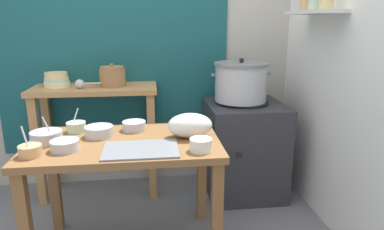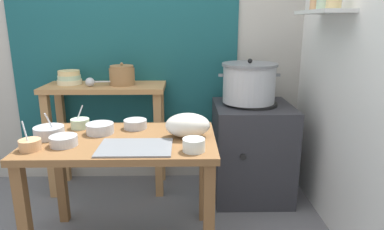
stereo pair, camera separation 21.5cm
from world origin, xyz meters
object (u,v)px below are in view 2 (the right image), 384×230
object	(u,v)px
steamer_pot	(249,83)
prep_bowl_4	(30,144)
clay_pot	(122,75)
prep_table	(124,156)
bowl_stack_enamel	(69,78)
prep_bowl_0	(80,123)
prep_bowl_1	(135,124)
stove_block	(251,150)
ladle	(91,82)
prep_bowl_2	(64,140)
plastic_bag	(188,125)
back_shelf_table	(106,111)
serving_tray	(135,147)
prep_bowl_6	(100,128)
prep_bowl_5	(194,144)
prep_bowl_3	(49,132)

from	to	relation	value
steamer_pot	prep_bowl_4	distance (m)	1.59
clay_pot	prep_table	bearing A→B (deg)	-80.61
steamer_pot	bowl_stack_enamel	size ratio (longest dim) A/B	2.45
prep_bowl_0	prep_bowl_1	size ratio (longest dim) A/B	0.97
stove_block	ladle	xyz separation A→B (m)	(-1.26, 0.06, 0.55)
prep_bowl_1	prep_bowl_2	xyz separation A→B (m)	(-0.35, -0.31, -0.00)
plastic_bag	prep_bowl_0	size ratio (longest dim) A/B	1.85
prep_bowl_0	prep_bowl_4	bearing A→B (deg)	-111.33
back_shelf_table	serving_tray	distance (m)	1.03
prep_bowl_6	steamer_pot	bearing A→B (deg)	29.70
prep_table	prep_bowl_4	bearing A→B (deg)	-158.43
prep_table	serving_tray	distance (m)	0.23
prep_table	prep_bowl_4	world-z (taller)	prep_bowl_4
stove_block	prep_bowl_6	bearing A→B (deg)	-152.07
prep_bowl_5	ladle	bearing A→B (deg)	129.69
plastic_bag	prep_bowl_1	bearing A→B (deg)	151.83
prep_table	prep_bowl_6	bearing A→B (deg)	148.02
prep_bowl_1	prep_bowl_3	distance (m)	0.52
prep_table	prep_bowl_0	bearing A→B (deg)	146.22
serving_tray	prep_bowl_0	size ratio (longest dim) A/B	2.77
plastic_bag	prep_bowl_4	world-z (taller)	prep_bowl_4
ladle	prep_bowl_0	distance (m)	0.55
prep_bowl_3	prep_bowl_6	size ratio (longest dim) A/B	1.04
serving_tray	prep_bowl_3	xyz separation A→B (m)	(-0.54, 0.19, 0.03)
clay_pot	ladle	bearing A→B (deg)	-162.90
bowl_stack_enamel	prep_bowl_3	xyz separation A→B (m)	(0.13, -0.81, -0.20)
prep_bowl_3	prep_bowl_5	distance (m)	0.89
prep_bowl_6	prep_bowl_4	bearing A→B (deg)	-137.73
serving_tray	prep_bowl_0	distance (m)	0.56
plastic_bag	prep_bowl_5	bearing A→B (deg)	-82.26
prep_table	prep_bowl_1	distance (m)	0.25
ladle	prep_bowl_3	xyz separation A→B (m)	(-0.08, -0.70, -0.18)
bowl_stack_enamel	plastic_bag	xyz separation A→B (m)	(0.95, -0.81, -0.16)
prep_bowl_1	prep_bowl_5	size ratio (longest dim) A/B	1.23
clay_pot	serving_tray	size ratio (longest dim) A/B	0.50
steamer_pot	prep_bowl_4	bearing A→B (deg)	-147.02
bowl_stack_enamel	prep_bowl_1	bearing A→B (deg)	-45.89
prep_bowl_3	prep_bowl_6	distance (m)	0.29
prep_table	prep_bowl_2	distance (m)	0.36
prep_bowl_2	prep_bowl_5	bearing A→B (deg)	-7.75
prep_bowl_1	prep_bowl_4	bearing A→B (deg)	-143.41
stove_block	plastic_bag	distance (m)	0.92
plastic_bag	prep_bowl_5	distance (m)	0.24
back_shelf_table	ladle	xyz separation A→B (m)	(-0.08, -0.07, 0.26)
prep_table	prep_bowl_3	world-z (taller)	prep_bowl_3
stove_block	prep_bowl_5	size ratio (longest dim) A/B	6.48
steamer_pot	prep_bowl_2	world-z (taller)	steamer_pot
stove_block	prep_bowl_0	xyz separation A→B (m)	(-1.22, -0.45, 0.37)
prep_bowl_0	prep_bowl_5	distance (m)	0.84
prep_bowl_4	serving_tray	bearing A→B (deg)	1.30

